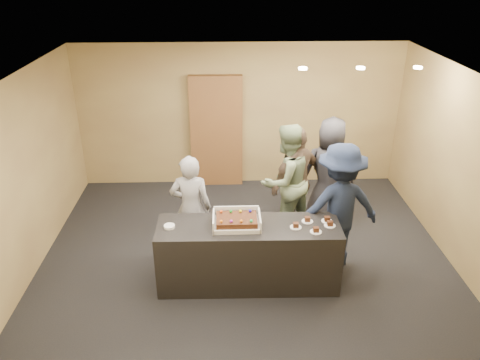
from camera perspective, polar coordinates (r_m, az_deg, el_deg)
The scene contains 17 objects.
room at distance 6.50m, azimuth 0.70°, elevation 0.99°, with size 6.04×6.00×2.70m.
serving_counter at distance 6.35m, azimuth 1.02°, elevation -9.08°, with size 2.40×0.70×0.90m, color black.
storage_cabinet at distance 8.83m, azimuth -2.89°, elevation 5.87°, with size 0.97×0.15×2.14m, color brown.
cake_box at distance 6.09m, azimuth -0.41°, elevation -5.18°, with size 0.61×0.42×0.18m.
sheet_cake at distance 6.04m, azimuth -0.41°, elevation -4.85°, with size 0.52×0.36×0.11m.
plate_stack at distance 6.12m, azimuth -8.61°, elevation -5.61°, with size 0.14×0.14×0.04m, color white.
slice_a at distance 6.09m, azimuth 6.82°, elevation -5.58°, with size 0.15×0.15×0.07m.
slice_b at distance 6.24m, azimuth 8.22°, elevation -4.84°, with size 0.15×0.15×0.07m.
slice_c at distance 6.04m, azimuth 9.24°, elevation -6.09°, with size 0.15×0.15×0.07m.
slice_d at distance 6.29m, azimuth 10.57°, elevation -4.78°, with size 0.15×0.15×0.07m.
slice_e at distance 6.20m, azimuth 10.91°, elevation -5.32°, with size 0.15×0.15×0.07m.
person_server_grey at distance 6.73m, azimuth -5.99°, elevation -3.42°, with size 0.59×0.39×1.61m, color gray.
person_sage_man at distance 7.27m, azimuth 5.60°, elevation -0.09°, with size 0.89×0.69×1.83m, color gray.
person_navy_man at distance 6.66m, azimuth 11.94°, elevation -3.11°, with size 1.19×0.68×1.84m, color #18213A.
person_brown_extra at distance 7.34m, azimuth 6.87°, elevation -0.11°, with size 1.04×0.44×1.78m, color brown.
person_dark_suit at distance 7.69m, azimuth 10.85°, elevation 0.97°, with size 0.89×0.58×1.81m, color #29282D.
ceiling_spotlights at distance 6.81m, azimuth 14.49°, elevation 13.09°, with size 1.72×0.12×0.03m.
Camera 1 is at (-0.29, -5.89, 4.08)m, focal length 35.00 mm.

